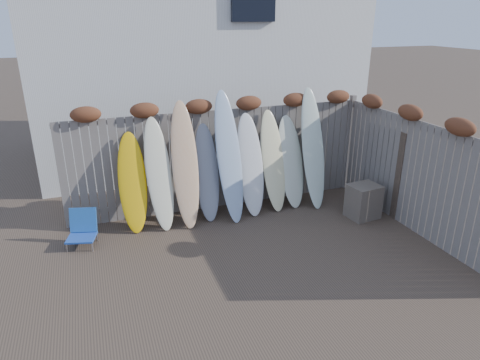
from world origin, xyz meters
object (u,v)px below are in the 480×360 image
object	(u,v)px
lattice_panel	(385,168)
beach_chair	(82,229)
wooden_crate	(363,201)
surfboard_0	(133,183)

from	to	relation	value
lattice_panel	beach_chair	bearing A→B (deg)	-178.82
wooden_crate	lattice_panel	bearing A→B (deg)	22.45
wooden_crate	lattice_panel	size ratio (longest dim) A/B	0.39
beach_chair	lattice_panel	xyz separation A→B (m)	(5.74, -0.50, 0.57)
lattice_panel	wooden_crate	bearing A→B (deg)	-151.41
lattice_panel	surfboard_0	distance (m)	4.88
beach_chair	surfboard_0	xyz separation A→B (m)	(0.93, 0.32, 0.60)
lattice_panel	surfboard_0	world-z (taller)	surfboard_0
beach_chair	wooden_crate	bearing A→B (deg)	-8.29
wooden_crate	lattice_panel	distance (m)	0.84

